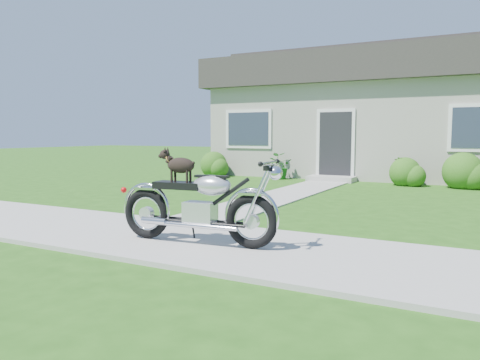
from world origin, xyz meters
name	(u,v)px	position (x,y,z in m)	size (l,w,h in m)	color
ground	(244,248)	(0.00, 0.00, 0.00)	(80.00, 80.00, 0.00)	#235114
sidewalk	(244,247)	(0.00, 0.00, 0.02)	(24.00, 2.20, 0.04)	#9E9B93
walkway	(285,195)	(-1.50, 5.00, 0.01)	(1.20, 8.00, 0.03)	#9E9B93
house	(403,113)	(0.00, 11.99, 2.16)	(12.60, 7.03, 4.50)	#A9A498
shrub_row	(414,171)	(0.89, 8.50, 0.41)	(11.37, 1.03, 1.03)	#305F19
potted_plant_left	(279,166)	(-3.19, 8.55, 0.41)	(0.74, 0.64, 0.83)	#165015
potted_plant_right	(402,171)	(0.55, 8.55, 0.40)	(0.44, 0.44, 0.79)	#30641B
motorcycle_with_dog	(199,203)	(-0.54, -0.18, 0.56)	(2.22, 0.60, 1.19)	black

